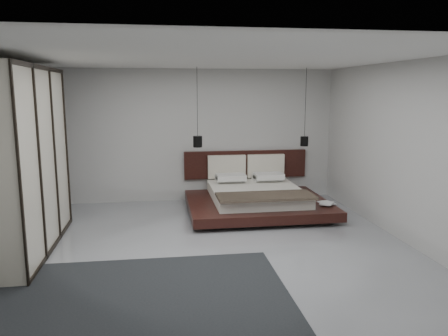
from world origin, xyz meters
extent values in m
plane|color=gray|center=(0.00, 0.00, 0.00)|extent=(6.00, 6.00, 0.00)
plane|color=white|center=(0.00, 0.00, 2.80)|extent=(6.00, 6.00, 0.00)
plane|color=#B4B4B2|center=(0.00, 3.00, 1.40)|extent=(6.00, 0.00, 6.00)
plane|color=#B4B4B2|center=(0.00, -3.00, 1.40)|extent=(6.00, 0.00, 6.00)
plane|color=#B4B4B2|center=(3.00, 0.00, 1.40)|extent=(0.00, 6.00, 6.00)
cube|color=black|center=(-2.95, 2.45, 1.30)|extent=(0.05, 0.90, 2.60)
cube|color=black|center=(1.10, 1.75, 0.04)|extent=(2.11, 1.73, 0.08)
cube|color=black|center=(1.10, 1.75, 0.16)|extent=(2.68, 2.20, 0.17)
cube|color=silver|center=(1.10, 1.87, 0.35)|extent=(1.73, 1.92, 0.21)
cube|color=black|center=(1.10, 1.13, 0.48)|extent=(1.74, 0.67, 0.05)
cube|color=white|center=(0.69, 2.61, 0.52)|extent=(0.59, 0.38, 0.12)
cube|color=white|center=(1.50, 2.61, 0.52)|extent=(0.59, 0.38, 0.12)
cube|color=white|center=(0.69, 2.48, 0.58)|extent=(0.59, 0.38, 0.12)
cube|color=white|center=(1.50, 2.48, 0.58)|extent=(0.59, 0.38, 0.12)
cube|color=black|center=(1.10, 2.96, 0.76)|extent=(2.68, 0.08, 0.60)
cube|color=silver|center=(0.66, 2.87, 0.73)|extent=(0.81, 0.10, 0.50)
cube|color=silver|center=(1.53, 2.87, 0.73)|extent=(0.81, 0.10, 0.50)
imported|color=#99724C|center=(2.20, 1.27, 0.26)|extent=(0.29, 0.35, 0.03)
imported|color=#99724C|center=(2.18, 1.24, 0.29)|extent=(0.35, 0.37, 0.02)
cylinder|color=black|center=(-0.01, 2.33, 2.13)|extent=(0.01, 0.01, 1.34)
cylinder|color=black|center=(-0.01, 2.33, 1.35)|extent=(0.18, 0.18, 0.22)
cylinder|color=#FFE0B2|center=(-0.01, 2.33, 1.25)|extent=(0.14, 0.14, 0.01)
cylinder|color=black|center=(2.20, 2.33, 2.11)|extent=(0.01, 0.01, 1.38)
cylinder|color=black|center=(2.20, 2.33, 1.32)|extent=(0.16, 0.16, 0.20)
cylinder|color=#FFE0B2|center=(2.20, 2.33, 1.23)|extent=(0.12, 0.12, 0.01)
cube|color=beige|center=(-2.70, 0.32, 1.35)|extent=(0.62, 2.69, 2.69)
cube|color=black|center=(-2.38, 0.32, 2.66)|extent=(0.03, 2.69, 0.06)
cube|color=black|center=(-2.38, 0.32, 0.03)|extent=(0.03, 2.69, 0.06)
cube|color=black|center=(-2.38, -1.02, 1.35)|extent=(0.03, 0.05, 2.69)
cube|color=black|center=(-2.38, -0.12, 1.35)|extent=(0.03, 0.05, 2.69)
cube|color=black|center=(-2.38, 0.77, 1.35)|extent=(0.03, 0.05, 2.69)
cube|color=black|center=(-2.38, 1.67, 1.35)|extent=(0.03, 0.05, 2.69)
cube|color=black|center=(-1.20, -1.70, 0.01)|extent=(3.79, 2.72, 0.02)
camera|label=1|loc=(-0.78, -6.27, 2.34)|focal=35.00mm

